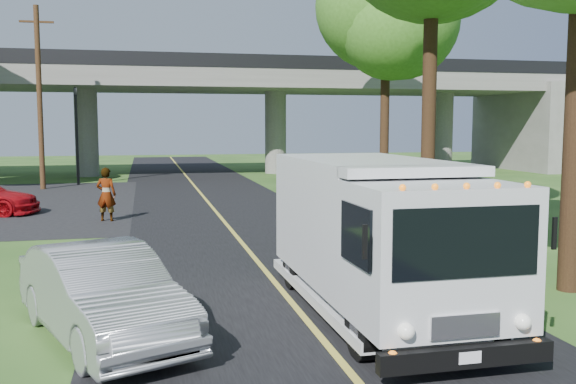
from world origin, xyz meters
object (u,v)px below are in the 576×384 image
object	(u,v)px
traffic_signal	(76,125)
utility_pole	(39,97)
tree_right_far	(391,18)
pedestrian	(106,195)
silver_sedan	(102,294)
step_van	(378,232)

from	to	relation	value
traffic_signal	utility_pole	distance (m)	2.86
utility_pole	tree_right_far	size ratio (longest dim) A/B	0.82
utility_pole	pedestrian	bearing A→B (deg)	-72.54
tree_right_far	silver_sedan	world-z (taller)	tree_right_far
traffic_signal	tree_right_far	world-z (taller)	tree_right_far
tree_right_far	pedestrian	bearing A→B (deg)	-149.70
tree_right_far	traffic_signal	bearing A→B (deg)	157.93
traffic_signal	silver_sedan	world-z (taller)	traffic_signal
step_van	utility_pole	bearing A→B (deg)	109.59
utility_pole	pedestrian	distance (m)	12.87
utility_pole	tree_right_far	bearing A→B (deg)	-14.00
step_van	silver_sedan	distance (m)	4.54
silver_sedan	traffic_signal	bearing A→B (deg)	74.29
utility_pole	step_van	bearing A→B (deg)	-69.69
silver_sedan	pedestrian	bearing A→B (deg)	70.95
tree_right_far	step_van	bearing A→B (deg)	-112.11
silver_sedan	pedestrian	distance (m)	12.25
tree_right_far	step_van	xyz separation A→B (m)	(-7.93, -19.53, -6.88)
tree_right_far	utility_pole	bearing A→B (deg)	166.00
traffic_signal	silver_sedan	size ratio (longest dim) A/B	1.22
step_van	pedestrian	xyz separation A→B (m)	(-5.07, 11.93, -0.52)
tree_right_far	pedestrian	distance (m)	16.78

